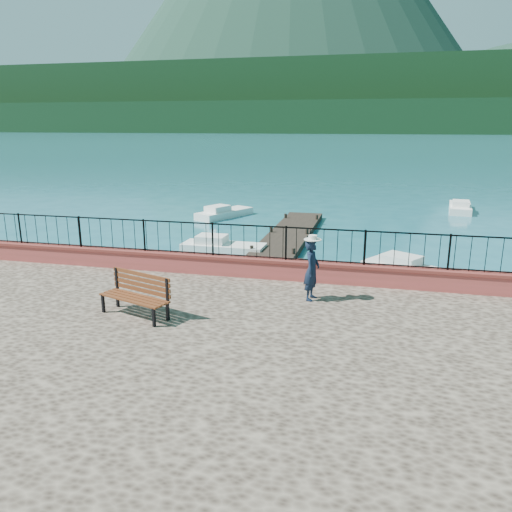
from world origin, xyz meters
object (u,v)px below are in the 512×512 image
at_px(boat_1, 415,268).
at_px(boat_5, 460,205).
at_px(person, 312,270).
at_px(boat_0, 223,244).
at_px(park_bench, 136,304).
at_px(boat_3, 225,211).

relative_size(boat_1, boat_5, 0.95).
bearing_deg(person, boat_0, 38.60).
bearing_deg(park_bench, boat_3, 119.78).
relative_size(park_bench, person, 1.21).
relative_size(park_bench, boat_5, 0.46).
bearing_deg(boat_5, boat_3, 118.39).
height_order(person, boat_5, person).
bearing_deg(boat_5, person, 169.90).
distance_m(person, boat_3, 18.53).
bearing_deg(park_bench, boat_5, 85.28).
xyz_separation_m(person, boat_0, (-4.98, 8.41, -1.58)).
relative_size(person, boat_3, 0.40).
bearing_deg(boat_5, boat_0, 146.88).
distance_m(boat_0, boat_5, 18.44).
bearing_deg(boat_1, person, -83.41).
bearing_deg(boat_1, boat_0, -161.81).
bearing_deg(boat_0, boat_5, 51.02).
xyz_separation_m(park_bench, boat_3, (-3.70, 18.95, -1.10)).
bearing_deg(boat_1, boat_3, 167.16).
xyz_separation_m(park_bench, boat_0, (-1.14, 10.51, -1.10)).
bearing_deg(park_bench, person, 47.33).
distance_m(park_bench, boat_5, 26.89).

